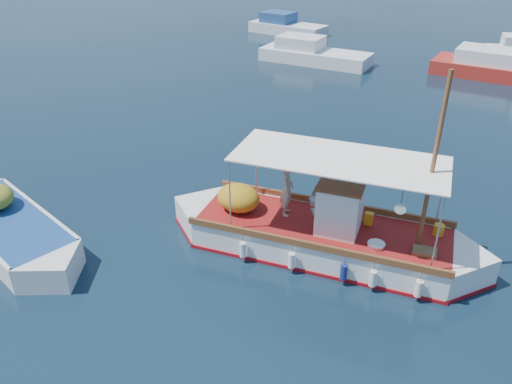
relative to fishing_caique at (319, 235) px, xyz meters
The scene contains 6 objects.
ground 1.04m from the fishing_caique, 134.36° to the right, with size 160.00×160.00×0.00m, color black.
fishing_caique is the anchor object (origin of this frame).
dinghy 9.08m from the fishing_caique, 149.79° to the right, with size 6.90×2.86×1.71m.
bg_boat_nw 20.91m from the fishing_caique, 118.46° to the left, with size 7.25×3.00×1.80m.
bg_boat_n 21.42m from the fishing_caique, 87.14° to the left, with size 8.50×3.05×1.80m.
bg_boat_far_w 29.96m from the fishing_caique, 122.36° to the left, with size 6.20×2.36×1.80m.
Camera 1 is at (5.64, -10.11, 8.42)m, focal length 35.00 mm.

